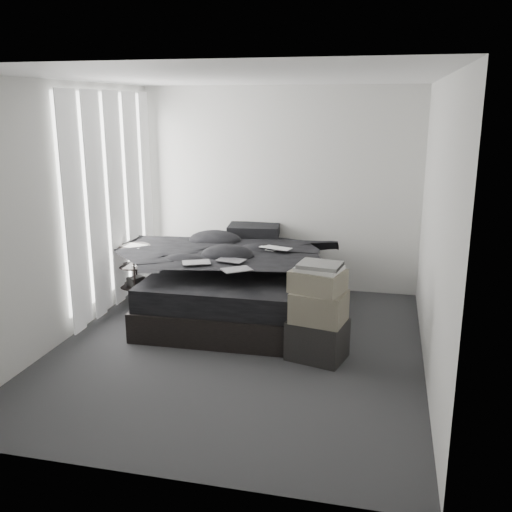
% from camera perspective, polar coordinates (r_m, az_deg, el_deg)
% --- Properties ---
extents(floor, '(3.60, 4.20, 0.01)m').
position_cam_1_polar(floor, '(5.80, -1.82, -9.19)').
color(floor, '#2F2F31').
rests_on(floor, ground).
extents(ceiling, '(3.60, 4.20, 0.01)m').
position_cam_1_polar(ceiling, '(5.29, -2.06, 17.44)').
color(ceiling, white).
rests_on(ceiling, ground).
extents(wall_back, '(3.60, 0.01, 2.60)m').
position_cam_1_polar(wall_back, '(7.41, 2.30, 6.65)').
color(wall_back, silver).
rests_on(wall_back, ground).
extents(wall_front, '(3.60, 0.01, 2.60)m').
position_cam_1_polar(wall_front, '(3.48, -10.94, -3.26)').
color(wall_front, silver).
rests_on(wall_front, ground).
extents(wall_left, '(0.01, 4.20, 2.60)m').
position_cam_1_polar(wall_left, '(6.11, -18.51, 4.09)').
color(wall_left, silver).
rests_on(wall_left, ground).
extents(wall_right, '(0.01, 4.20, 2.60)m').
position_cam_1_polar(wall_right, '(5.23, 17.49, 2.46)').
color(wall_right, silver).
rests_on(wall_right, ground).
extents(window_left, '(0.02, 2.00, 2.30)m').
position_cam_1_polar(window_left, '(6.86, -14.52, 5.93)').
color(window_left, white).
rests_on(window_left, wall_left).
extents(curtain_left, '(0.06, 2.12, 2.48)m').
position_cam_1_polar(curtain_left, '(6.85, -14.11, 5.35)').
color(curtain_left, white).
rests_on(curtain_left, wall_left).
extents(bed, '(1.79, 2.34, 0.31)m').
position_cam_1_polar(bed, '(6.72, -1.97, -4.27)').
color(bed, black).
rests_on(bed, floor).
extents(mattress, '(1.72, 2.27, 0.25)m').
position_cam_1_polar(mattress, '(6.64, -1.99, -1.99)').
color(mattress, black).
rests_on(mattress, bed).
extents(duvet, '(1.74, 2.00, 0.27)m').
position_cam_1_polar(duvet, '(6.51, -2.13, 0.04)').
color(duvet, black).
rests_on(duvet, mattress).
extents(pillow_lower, '(0.70, 0.48, 0.16)m').
position_cam_1_polar(pillow_lower, '(7.44, -0.76, 1.49)').
color(pillow_lower, black).
rests_on(pillow_lower, mattress).
extents(pillow_upper, '(0.70, 0.53, 0.15)m').
position_cam_1_polar(pillow_upper, '(7.37, -0.21, 2.57)').
color(pillow_upper, black).
rests_on(pillow_upper, pillow_lower).
extents(laptop, '(0.42, 0.33, 0.03)m').
position_cam_1_polar(laptop, '(6.50, 1.74, 1.36)').
color(laptop, silver).
rests_on(laptop, duvet).
extents(comic_a, '(0.34, 0.29, 0.01)m').
position_cam_1_polar(comic_a, '(6.03, -6.02, 0.12)').
color(comic_a, black).
rests_on(comic_a, duvet).
extents(comic_b, '(0.32, 0.24, 0.01)m').
position_cam_1_polar(comic_b, '(6.10, -2.53, 0.40)').
color(comic_b, black).
rests_on(comic_b, duvet).
extents(comic_c, '(0.35, 0.33, 0.01)m').
position_cam_1_polar(comic_c, '(5.74, -1.96, -0.43)').
color(comic_c, black).
rests_on(comic_c, duvet).
extents(side_stand, '(0.51, 0.51, 0.72)m').
position_cam_1_polar(side_stand, '(7.09, -11.95, -1.86)').
color(side_stand, black).
rests_on(side_stand, floor).
extents(papers, '(0.32, 0.26, 0.01)m').
position_cam_1_polar(papers, '(6.98, -12.12, 0.99)').
color(papers, white).
rests_on(papers, side_stand).
extents(floor_books, '(0.17, 0.23, 0.16)m').
position_cam_1_polar(floor_books, '(6.70, -8.16, -5.22)').
color(floor_books, black).
rests_on(floor_books, floor).
extents(box_lower, '(0.61, 0.53, 0.38)m').
position_cam_1_polar(box_lower, '(5.54, 6.14, -8.29)').
color(box_lower, black).
rests_on(box_lower, floor).
extents(box_mid, '(0.55, 0.47, 0.29)m').
position_cam_1_polar(box_mid, '(5.40, 6.31, -5.05)').
color(box_mid, '#696353').
rests_on(box_mid, box_lower).
extents(box_upper, '(0.55, 0.50, 0.20)m').
position_cam_1_polar(box_upper, '(5.34, 6.20, -2.48)').
color(box_upper, '#696353').
rests_on(box_upper, box_mid).
extents(art_book_white, '(0.46, 0.41, 0.04)m').
position_cam_1_polar(art_book_white, '(5.30, 6.35, -1.25)').
color(art_book_white, silver).
rests_on(art_book_white, box_upper).
extents(art_book_snake, '(0.43, 0.36, 0.04)m').
position_cam_1_polar(art_book_snake, '(5.28, 6.43, -0.90)').
color(art_book_snake, silver).
rests_on(art_book_snake, art_book_white).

